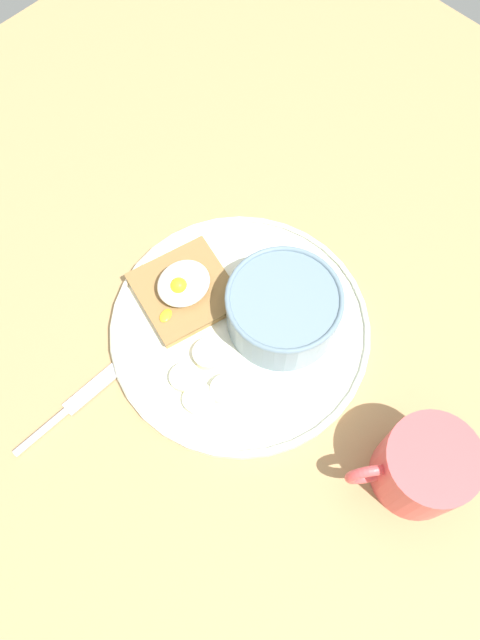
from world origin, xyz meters
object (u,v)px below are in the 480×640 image
banana_slice_left (225,390)px  coffee_mug (423,467)px  oatmeal_bowl (283,308)px  toast_slice (185,291)px  poached_egg (183,284)px  banana_slice_right (199,399)px  banana_slice_front (185,378)px  banana_slice_back (211,357)px  knife (67,410)px

banana_slice_left → coffee_mug: coffee_mug is taller
oatmeal_bowl → toast_slice: oatmeal_bowl is taller
poached_egg → coffee_mug: (-2.37, 31.77, 0.77)cm
banana_slice_left → banana_slice_right: (2.66, -1.37, -0.12)cm
toast_slice → banana_slice_right: (7.86, 10.45, -0.18)cm
toast_slice → banana_slice_left: (5.20, 11.82, -0.06)cm
banana_slice_left → poached_egg: bearing=-113.3°
banana_slice_front → banana_slice_back: bearing=175.1°
knife → banana_slice_left: bearing=140.6°
toast_slice → banana_slice_back: size_ratio=3.22×
toast_slice → knife: (18.51, 0.89, -1.36)cm
banana_slice_front → knife: bearing=-31.0°
banana_slice_back → coffee_mug: coffee_mug is taller
poached_egg → coffee_mug: size_ratio=0.71×
toast_slice → coffee_mug: 31.99cm
poached_egg → banana_slice_right: 13.14cm
banana_slice_back → banana_slice_right: size_ratio=0.96×
oatmeal_bowl → poached_egg: bearing=-61.7°
oatmeal_bowl → banana_slice_front: 13.21cm
knife → coffee_mug: bearing=123.9°
oatmeal_bowl → banana_slice_front: bearing=-11.7°
banana_slice_back → banana_slice_right: same height
oatmeal_bowl → banana_slice_right: size_ratio=3.12×
banana_slice_right → knife: size_ratio=0.30×
banana_slice_back → banana_slice_right: (4.33, 2.49, -0.02)cm
poached_egg → banana_slice_left: size_ratio=2.20×
coffee_mug → oatmeal_bowl: bearing=-98.3°
toast_slice → banana_slice_back: 8.70cm
banana_slice_back → banana_slice_left: bearing=66.7°
banana_slice_front → oatmeal_bowl: bearing=168.3°
banana_slice_right → knife: (10.65, -9.56, -1.18)cm
oatmeal_bowl → knife: bearing=-21.4°
banana_slice_front → banana_slice_left: size_ratio=1.09×
oatmeal_bowl → knife: size_ratio=0.92×
banana_slice_right → banana_slice_front: bearing=-101.4°
oatmeal_bowl → coffee_mug: bearing=81.7°
coffee_mug → toast_slice: bearing=-85.9°
banana_slice_left → toast_slice: bearing=-113.7°
toast_slice → banana_slice_back: toast_slice is taller
poached_egg → coffee_mug: coffee_mug is taller
toast_slice → banana_slice_right: bearing=53.0°
banana_slice_back → knife: (14.98, -7.07, -1.19)cm
banana_slice_left → banana_slice_right: bearing=-27.3°
oatmeal_bowl → banana_slice_back: (8.92, -2.31, -2.43)cm
banana_slice_front → knife: 13.13cm
banana_slice_front → banana_slice_left: 4.69cm
toast_slice → coffee_mug: size_ratio=1.13×
banana_slice_left → banana_slice_back: banana_slice_left is taller
oatmeal_bowl → coffee_mug: 21.77cm
banana_slice_front → banana_slice_right: size_ratio=0.97×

